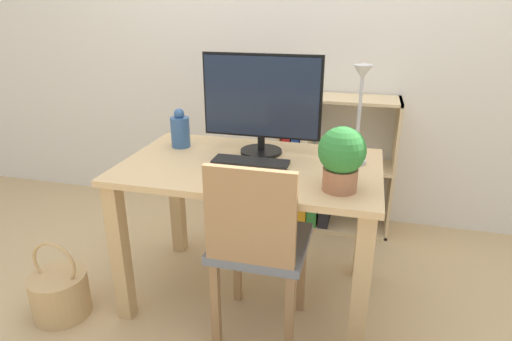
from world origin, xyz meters
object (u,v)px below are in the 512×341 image
Objects in this scene: monitor at (261,100)px; desk_lamp at (360,106)px; bookshelf at (316,172)px; chair at (258,243)px; basket at (60,293)px; keyboard at (252,162)px; vase at (180,130)px; potted_plant at (342,157)px.

monitor is 0.47m from desk_lamp.
monitor is 1.25× the size of desk_lamp.
chair is at bearing -95.22° from bookshelf.
basket is at bearing 177.18° from chair.
vase reaches higher than keyboard.
keyboard is 0.48m from potted_plant.
desk_lamp is 1.67m from basket.
monitor is 0.30m from keyboard.
potted_plant is at bearing -78.89° from bookshelf.
potted_plant is at bearing 8.14° from basket.
chair is 1.16m from bookshelf.
basket is at bearing -161.13° from desk_lamp.
monitor is 2.22× the size of potted_plant.
basket is (-1.07, -1.25, -0.26)m from bookshelf.
desk_lamp is 1.06m from bookshelf.
basket is at bearing -171.86° from potted_plant.
bookshelf is at bearing 74.16° from monitor.
monitor reaches higher than desk_lamp.
chair is at bearing -77.80° from monitor.
desk_lamp is 0.31m from potted_plant.
basket is (-1.33, -0.45, -0.90)m from desk_lamp.
bookshelf is (-0.26, 0.80, -0.64)m from desk_lamp.
desk_lamp is 0.52× the size of bookshelf.
bookshelf is (0.63, 0.72, -0.44)m from vase.
desk_lamp is at bearing -72.09° from bookshelf.
monitor is 0.68m from chair.
potted_plant is 0.51m from chair.
keyboard is at bearing 154.08° from potted_plant.
potted_plant is (0.42, -0.20, 0.13)m from keyboard.
vase is 0.43× the size of desk_lamp.
vase is 1.05m from bookshelf.
monitor reaches higher than bookshelf.
desk_lamp is at bearing 79.91° from potted_plant.
potted_plant is 0.30× the size of chair.
vase is 0.77× the size of potted_plant.
desk_lamp reaches higher than potted_plant.
potted_plant is 0.65× the size of basket.
vase is 0.91m from desk_lamp.
monitor reaches higher than keyboard.
keyboard is 1.37× the size of potted_plant.
potted_plant reaches higher than basket.
monitor is at bearing 1.11° from vase.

